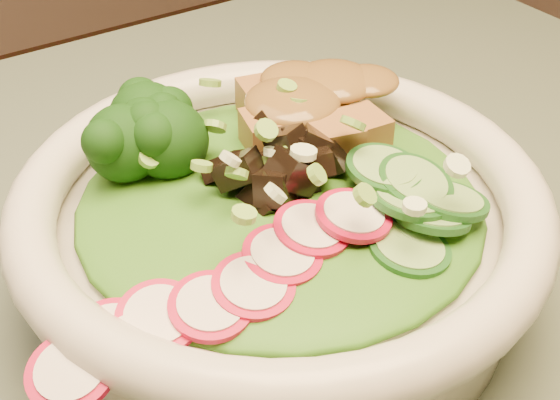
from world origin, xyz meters
TOP-DOWN VIEW (x-y plane):
  - salad_bowl at (0.17, 0.03)m, footprint 0.28×0.28m
  - lettuce_bed at (0.17, 0.03)m, footprint 0.21×0.21m
  - broccoli_florets at (0.13, 0.08)m, footprint 0.11×0.10m
  - radish_slices at (0.12, -0.02)m, footprint 0.12×0.08m
  - cucumber_slices at (0.22, -0.02)m, footprint 0.10×0.10m
  - mushroom_heap at (0.18, 0.04)m, footprint 0.10×0.10m
  - tofu_cubes at (0.23, 0.07)m, footprint 0.11×0.09m
  - peanut_sauce at (0.23, 0.07)m, footprint 0.07×0.06m
  - scallion_garnish at (0.17, 0.03)m, footprint 0.20×0.20m

SIDE VIEW (x-z plane):
  - salad_bowl at x=0.17m, z-range 0.75..0.83m
  - lettuce_bed at x=0.17m, z-range 0.80..0.82m
  - radish_slices at x=0.12m, z-range 0.81..0.83m
  - cucumber_slices at x=0.22m, z-range 0.81..0.84m
  - tofu_cubes at x=0.23m, z-range 0.81..0.84m
  - mushroom_heap at x=0.18m, z-range 0.81..0.85m
  - broccoli_florets at x=0.13m, z-range 0.81..0.85m
  - scallion_garnish at x=0.17m, z-range 0.83..0.85m
  - peanut_sauce at x=0.23m, z-range 0.83..0.85m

